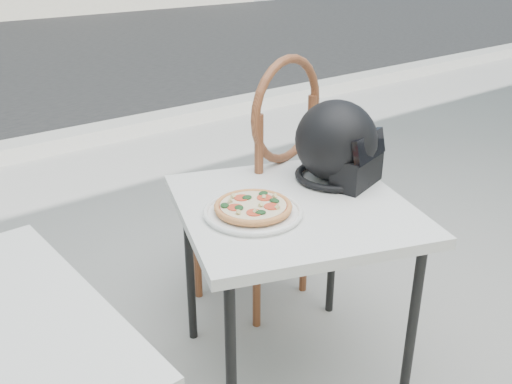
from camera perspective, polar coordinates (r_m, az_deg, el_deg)
ground at (r=2.48m, az=6.37°, el=-14.65°), size 80.00×80.00×0.00m
curb at (r=4.81m, az=-18.94°, el=4.83°), size 30.00×0.25×0.12m
cafe_table_main at (r=1.97m, az=3.73°, el=-2.84°), size 0.97×0.97×0.72m
plate at (r=1.85m, az=-0.29°, el=-2.02°), size 0.36×0.36×0.02m
pizza at (r=1.84m, az=-0.29°, el=-1.43°), size 0.28×0.28×0.03m
helmet at (r=2.10m, az=8.21°, el=4.59°), size 0.36×0.37×0.30m
cafe_chair_main at (r=2.41m, az=0.97°, el=1.92°), size 0.53×0.53×1.14m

